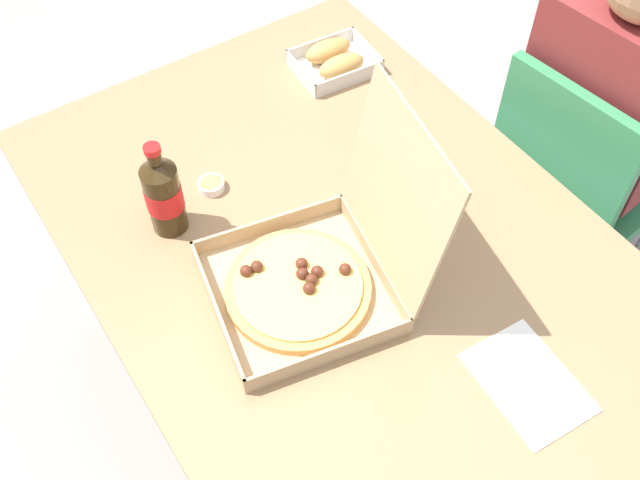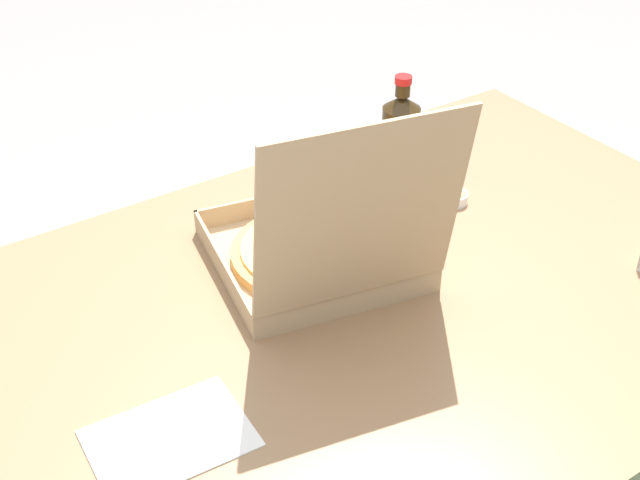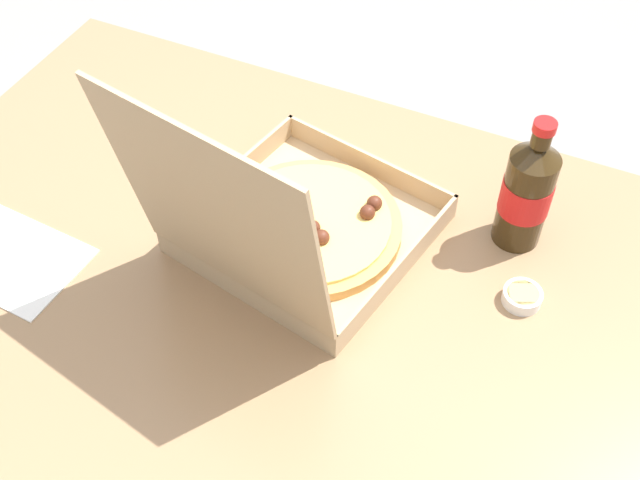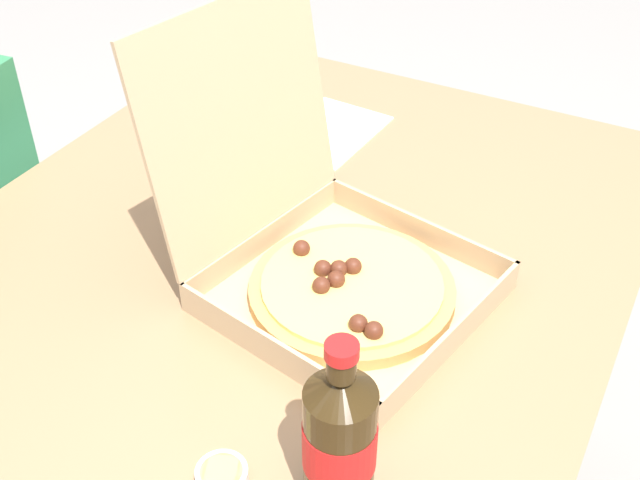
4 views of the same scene
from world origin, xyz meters
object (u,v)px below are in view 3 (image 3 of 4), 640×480
cola_bottle (527,192)px  dipping_sauce_cup (522,296)px  paper_menu (11,259)px  pizza_box_open (296,225)px

cola_bottle → dipping_sauce_cup: 0.15m
paper_menu → dipping_sauce_cup: dipping_sauce_cup is taller
cola_bottle → paper_menu: bearing=28.3°
pizza_box_open → cola_bottle: bearing=-151.3°
pizza_box_open → dipping_sauce_cup: size_ratio=7.80×
pizza_box_open → paper_menu: (0.37, 0.20, -0.05)m
dipping_sauce_cup → pizza_box_open: bearing=7.3°
cola_bottle → paper_menu: 0.76m
cola_bottle → paper_menu: (0.67, 0.36, -0.09)m
pizza_box_open → paper_menu: pizza_box_open is taller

